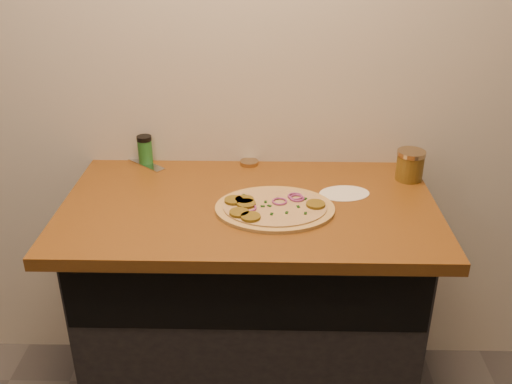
{
  "coord_description": "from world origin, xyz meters",
  "views": [
    {
      "loc": [
        0.06,
        -0.21,
        1.74
      ],
      "look_at": [
        0.02,
        1.39,
        0.95
      ],
      "focal_mm": 40.0,
      "sensor_mm": 36.0,
      "label": 1
    }
  ],
  "objects_px": {
    "pizza": "(273,208)",
    "chefs_knife": "(131,157)",
    "salsa_jar": "(410,165)",
    "spice_shaker": "(145,150)"
  },
  "relations": [
    {
      "from": "chefs_knife",
      "to": "spice_shaker",
      "type": "height_order",
      "value": "spice_shaker"
    },
    {
      "from": "salsa_jar",
      "to": "spice_shaker",
      "type": "relative_size",
      "value": 0.98
    },
    {
      "from": "pizza",
      "to": "spice_shaker",
      "type": "bearing_deg",
      "value": 142.82
    },
    {
      "from": "pizza",
      "to": "chefs_knife",
      "type": "height_order",
      "value": "pizza"
    },
    {
      "from": "chefs_knife",
      "to": "salsa_jar",
      "type": "relative_size",
      "value": 2.33
    },
    {
      "from": "pizza",
      "to": "spice_shaker",
      "type": "distance_m",
      "value": 0.59
    },
    {
      "from": "spice_shaker",
      "to": "salsa_jar",
      "type": "bearing_deg",
      "value": -7.03
    },
    {
      "from": "pizza",
      "to": "salsa_jar",
      "type": "distance_m",
      "value": 0.53
    },
    {
      "from": "chefs_knife",
      "to": "spice_shaker",
      "type": "bearing_deg",
      "value": -36.58
    },
    {
      "from": "salsa_jar",
      "to": "chefs_knife",
      "type": "bearing_deg",
      "value": 170.68
    }
  ]
}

